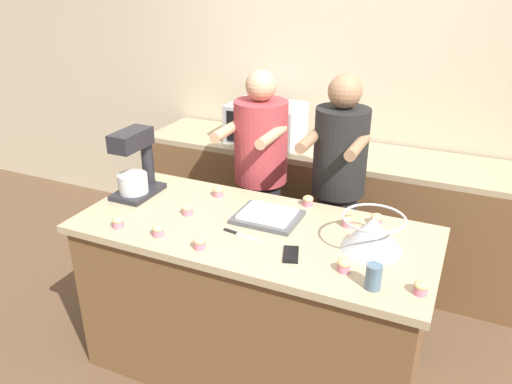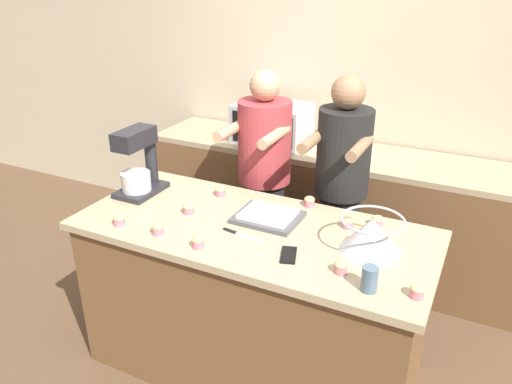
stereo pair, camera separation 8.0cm
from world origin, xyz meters
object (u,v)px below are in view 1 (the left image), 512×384
(mixing_bowl, at_px, (373,232))
(cell_phone, at_px, (291,254))
(cupcake_5, at_px, (158,230))
(cupcake_6, at_px, (344,265))
(stand_mixer, at_px, (135,167))
(cupcake_1, at_px, (377,219))
(microwave_oven, at_px, (266,123))
(cupcake_9, at_px, (200,243))
(cupcake_7, at_px, (348,221))
(baking_tray, at_px, (268,216))
(knife, at_px, (239,234))
(cupcake_3, at_px, (421,287))
(cupcake_0, at_px, (308,200))
(person_right, at_px, (337,198))
(cupcake_4, at_px, (118,222))
(cupcake_2, at_px, (188,209))
(person_left, at_px, (260,186))
(drinking_glass, at_px, (374,277))
(cupcake_8, at_px, (218,191))

(mixing_bowl, distance_m, cell_phone, 0.40)
(mixing_bowl, distance_m, cupcake_5, 1.04)
(cupcake_5, distance_m, cupcake_6, 0.93)
(stand_mixer, height_order, cupcake_1, stand_mixer)
(microwave_oven, relative_size, cupcake_6, 8.99)
(mixing_bowl, relative_size, cupcake_5, 4.96)
(mixing_bowl, height_order, cupcake_9, mixing_bowl)
(cell_phone, height_order, cupcake_7, cupcake_7)
(baking_tray, distance_m, cupcake_1, 0.57)
(knife, height_order, cupcake_3, cupcake_3)
(cupcake_7, xyz_separation_m, cupcake_9, (-0.58, -0.51, 0.00))
(cupcake_0, bearing_deg, cupcake_9, -115.67)
(cupcake_5, bearing_deg, knife, 25.51)
(cupcake_6, relative_size, cupcake_9, 1.00)
(microwave_oven, bearing_deg, cupcake_1, -43.48)
(person_right, bearing_deg, cupcake_4, -132.01)
(cupcake_3, bearing_deg, cupcake_5, -178.19)
(person_right, xyz_separation_m, microwave_oven, (-0.74, 0.61, 0.23))
(cupcake_7, bearing_deg, cupcake_2, -164.49)
(person_right, bearing_deg, cupcake_1, -51.18)
(person_left, xyz_separation_m, cupcake_9, (0.12, -0.99, 0.13))
(drinking_glass, distance_m, cupcake_8, 1.15)
(knife, height_order, cupcake_7, cupcake_7)
(microwave_oven, height_order, cupcake_7, microwave_oven)
(cupcake_1, height_order, cupcake_9, same)
(person_left, distance_m, cupcake_0, 0.56)
(cell_phone, bearing_deg, baking_tray, 129.93)
(cell_phone, bearing_deg, mixing_bowl, 32.98)
(microwave_oven, height_order, cupcake_3, microwave_oven)
(mixing_bowl, xyz_separation_m, cupcake_0, (-0.43, 0.32, -0.06))
(knife, xyz_separation_m, cupcake_2, (-0.35, 0.09, 0.03))
(person_left, relative_size, knife, 7.24)
(cupcake_0, relative_size, cupcake_8, 1.00)
(mixing_bowl, bearing_deg, cupcake_2, -177.08)
(cupcake_5, height_order, cupcake_9, same)
(stand_mixer, relative_size, cupcake_1, 6.52)
(cupcake_0, distance_m, cupcake_4, 1.03)
(person_left, height_order, baking_tray, person_left)
(cupcake_2, bearing_deg, cell_phone, -13.77)
(microwave_oven, xyz_separation_m, drinking_glass, (1.17, -1.58, -0.09))
(person_left, relative_size, cell_phone, 10.02)
(cupcake_9, bearing_deg, baking_tray, 66.66)
(cupcake_1, xyz_separation_m, cupcake_2, (-0.95, -0.31, 0.00))
(baking_tray, xyz_separation_m, cupcake_8, (-0.38, 0.15, 0.01))
(baking_tray, bearing_deg, stand_mixer, -178.30)
(knife, distance_m, cupcake_4, 0.63)
(microwave_oven, height_order, cupcake_4, microwave_oven)
(cell_phone, relative_size, cupcake_2, 2.65)
(cell_phone, bearing_deg, microwave_oven, 117.42)
(microwave_oven, distance_m, cupcake_7, 1.44)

